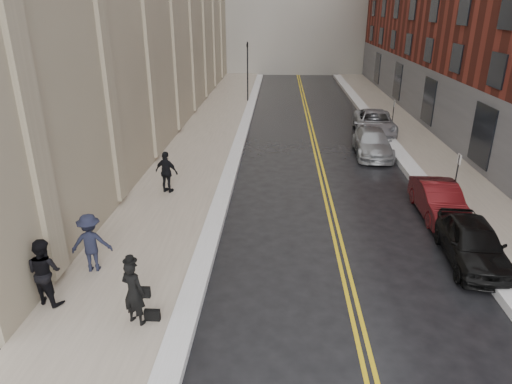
# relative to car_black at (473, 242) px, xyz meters

# --- Properties ---
(ground) EXTENTS (160.00, 160.00, 0.00)m
(ground) POSITION_rel_car_black_xyz_m (-6.75, -2.93, -0.73)
(ground) COLOR black
(ground) RESTS_ON ground
(sidewalk_left) EXTENTS (4.00, 64.00, 0.15)m
(sidewalk_left) POSITION_rel_car_black_xyz_m (-11.25, 13.07, -0.66)
(sidewalk_left) COLOR gray
(sidewalk_left) RESTS_ON ground
(sidewalk_right) EXTENTS (3.00, 64.00, 0.15)m
(sidewalk_right) POSITION_rel_car_black_xyz_m (2.25, 13.07, -0.66)
(sidewalk_right) COLOR gray
(sidewalk_right) RESTS_ON ground
(lane_stripe_a) EXTENTS (0.12, 64.00, 0.01)m
(lane_stripe_a) POSITION_rel_car_black_xyz_m (-4.37, 13.07, -0.73)
(lane_stripe_a) COLOR gold
(lane_stripe_a) RESTS_ON ground
(lane_stripe_b) EXTENTS (0.12, 64.00, 0.01)m
(lane_stripe_b) POSITION_rel_car_black_xyz_m (-4.13, 13.07, -0.73)
(lane_stripe_b) COLOR gold
(lane_stripe_b) RESTS_ON ground
(snow_ridge_left) EXTENTS (0.70, 60.80, 0.26)m
(snow_ridge_left) POSITION_rel_car_black_xyz_m (-8.95, 13.07, -0.60)
(snow_ridge_left) COLOR white
(snow_ridge_left) RESTS_ON ground
(snow_ridge_right) EXTENTS (0.85, 60.80, 0.30)m
(snow_ridge_right) POSITION_rel_car_black_xyz_m (0.40, 13.07, -0.58)
(snow_ridge_right) COLOR white
(snow_ridge_right) RESTS_ON ground
(traffic_signal) EXTENTS (0.18, 0.15, 5.20)m
(traffic_signal) POSITION_rel_car_black_xyz_m (-9.35, 27.07, 2.35)
(traffic_signal) COLOR black
(traffic_signal) RESTS_ON ground
(parking_sign_near) EXTENTS (0.06, 0.35, 2.23)m
(parking_sign_near) POSITION_rel_car_black_xyz_m (1.15, 5.07, 0.63)
(parking_sign_near) COLOR black
(parking_sign_near) RESTS_ON ground
(parking_sign_far) EXTENTS (0.06, 0.35, 2.23)m
(parking_sign_far) POSITION_rel_car_black_xyz_m (1.15, 17.07, 0.63)
(parking_sign_far) COLOR black
(parking_sign_far) RESTS_ON ground
(car_black) EXTENTS (2.04, 4.40, 1.46)m
(car_black) POSITION_rel_car_black_xyz_m (0.00, 0.00, 0.00)
(car_black) COLOR black
(car_black) RESTS_ON ground
(car_maroon) EXTENTS (1.49, 4.19, 1.37)m
(car_maroon) POSITION_rel_car_black_xyz_m (0.05, 3.66, -0.04)
(car_maroon) COLOR #470C0F
(car_maroon) RESTS_ON ground
(car_silver_near) EXTENTS (2.21, 4.99, 1.42)m
(car_silver_near) POSITION_rel_car_black_xyz_m (-1.11, 11.98, -0.02)
(car_silver_near) COLOR #95989B
(car_silver_near) RESTS_ON ground
(car_silver_far) EXTENTS (2.92, 5.65, 1.52)m
(car_silver_far) POSITION_rel_car_black_xyz_m (-0.10, 16.75, 0.03)
(car_silver_far) COLOR #A4A5AC
(car_silver_far) RESTS_ON ground
(pedestrian_main) EXTENTS (0.81, 0.68, 1.88)m
(pedestrian_main) POSITION_rel_car_black_xyz_m (-10.20, -3.91, 0.36)
(pedestrian_main) COLOR black
(pedestrian_main) RESTS_ON sidewalk_left
(pedestrian_a) EXTENTS (1.17, 1.04, 1.99)m
(pedestrian_a) POSITION_rel_car_black_xyz_m (-12.95, -3.12, 0.41)
(pedestrian_a) COLOR black
(pedestrian_a) RESTS_ON sidewalk_left
(pedestrian_b) EXTENTS (1.35, 0.92, 1.93)m
(pedestrian_b) POSITION_rel_car_black_xyz_m (-12.33, -1.37, 0.39)
(pedestrian_b) COLOR black
(pedestrian_b) RESTS_ON sidewalk_left
(pedestrian_c) EXTENTS (1.21, 0.80, 1.91)m
(pedestrian_c) POSITION_rel_car_black_xyz_m (-11.50, 5.30, 0.37)
(pedestrian_c) COLOR black
(pedestrian_c) RESTS_ON sidewalk_left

